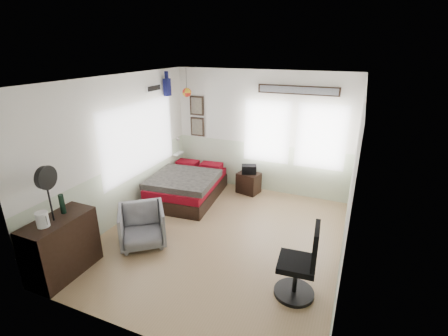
% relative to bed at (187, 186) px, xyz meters
% --- Properties ---
extents(ground_plane, '(4.00, 4.50, 0.01)m').
position_rel_bed_xyz_m(ground_plane, '(1.30, -1.17, -0.29)').
color(ground_plane, '#9B7C54').
extents(room_shell, '(4.02, 4.52, 2.71)m').
position_rel_bed_xyz_m(room_shell, '(1.22, -0.99, 1.33)').
color(room_shell, white).
rests_on(room_shell, ground_plane).
extents(wall_decor, '(3.55, 1.32, 1.44)m').
position_rel_bed_xyz_m(wall_decor, '(0.20, 0.79, 1.82)').
color(wall_decor, '#332114').
rests_on(wall_decor, room_shell).
extents(bed, '(1.45, 1.93, 0.58)m').
position_rel_bed_xyz_m(bed, '(0.00, 0.00, 0.00)').
color(bed, black).
rests_on(bed, ground_plane).
extents(dresser, '(0.48, 1.00, 0.90)m').
position_rel_bed_xyz_m(dresser, '(-0.44, -2.92, 0.17)').
color(dresser, black).
rests_on(dresser, ground_plane).
extents(armchair, '(1.03, 1.03, 0.68)m').
position_rel_bed_xyz_m(armchair, '(0.17, -1.85, 0.06)').
color(armchair, slate).
rests_on(armchair, ground_plane).
extents(nightstand, '(0.54, 0.47, 0.47)m').
position_rel_bed_xyz_m(nightstand, '(1.15, 0.79, -0.05)').
color(nightstand, black).
rests_on(nightstand, ground_plane).
extents(task_chair, '(0.54, 0.54, 1.08)m').
position_rel_bed_xyz_m(task_chair, '(2.83, -2.06, 0.16)').
color(task_chair, black).
rests_on(task_chair, ground_plane).
extents(kettle, '(0.18, 0.16, 0.21)m').
position_rel_bed_xyz_m(kettle, '(-0.43, -3.13, 0.72)').
color(kettle, silver).
rests_on(kettle, dresser).
extents(bottle, '(0.07, 0.07, 0.29)m').
position_rel_bed_xyz_m(bottle, '(-0.48, -2.75, 0.76)').
color(bottle, black).
rests_on(bottle, dresser).
extents(stand_fan, '(0.13, 0.33, 0.80)m').
position_rel_bed_xyz_m(stand_fan, '(-0.43, -2.95, 1.24)').
color(stand_fan, black).
rests_on(stand_fan, dresser).
extents(black_bag, '(0.38, 0.31, 0.19)m').
position_rel_bed_xyz_m(black_bag, '(1.15, 0.79, 0.28)').
color(black_bag, black).
rests_on(black_bag, nightstand).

